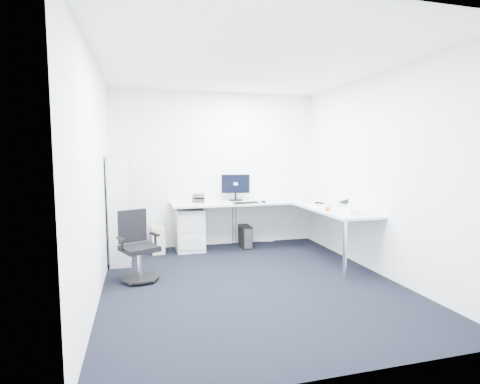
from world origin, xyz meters
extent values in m
plane|color=black|center=(0.00, 0.00, 0.00)|extent=(4.20, 4.20, 0.00)
plane|color=white|center=(0.00, 0.00, 2.70)|extent=(4.20, 4.20, 0.00)
cube|color=white|center=(0.00, 2.10, 1.35)|extent=(3.60, 0.02, 2.70)
cube|color=white|center=(0.00, -2.10, 1.35)|extent=(3.60, 0.02, 2.70)
cube|color=white|center=(-1.80, 0.00, 1.35)|extent=(0.02, 4.20, 2.70)
cube|color=white|center=(1.80, 0.00, 1.35)|extent=(0.02, 4.20, 2.70)
cube|color=silver|center=(-0.52, 1.83, 0.35)|extent=(0.46, 0.57, 0.70)
cube|color=black|center=(0.44, 1.77, 0.19)|extent=(0.19, 0.39, 0.38)
cube|color=beige|center=(-1.05, 1.84, 0.21)|extent=(0.21, 0.45, 0.42)
cube|color=white|center=(0.92, 2.08, 0.02)|extent=(0.32, 0.13, 0.04)
cube|color=black|center=(0.38, 1.51, 0.82)|extent=(0.42, 0.18, 0.02)
cube|color=black|center=(0.68, 1.52, 0.82)|extent=(0.07, 0.10, 0.03)
cube|color=white|center=(1.23, 0.80, 0.81)|extent=(0.16, 0.39, 0.01)
sphere|color=orange|center=(1.28, 0.40, 0.85)|extent=(0.08, 0.08, 0.08)
cube|color=white|center=(1.44, 0.06, 0.85)|extent=(0.13, 0.24, 0.08)
camera|label=1|loc=(-1.34, -4.41, 1.63)|focal=28.00mm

